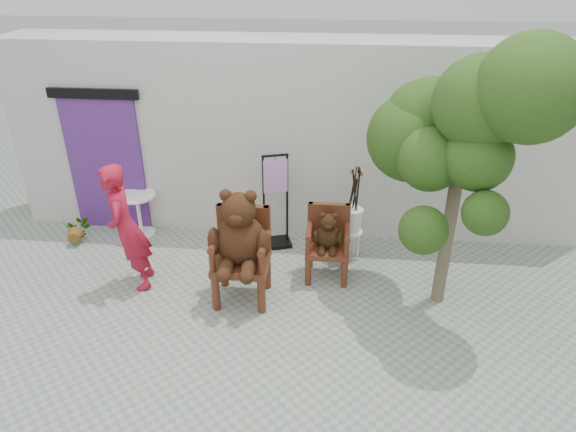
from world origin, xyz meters
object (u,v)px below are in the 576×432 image
object	(u,v)px
cafe_table	(138,210)
stool_bucket	(352,220)
display_stand	(276,212)
tree	(456,126)
person	(127,228)
chair_big	(240,240)
chair_small	(328,237)

from	to	relation	value
cafe_table	stool_bucket	bearing A→B (deg)	-6.42
stool_bucket	display_stand	bearing A→B (deg)	167.79
tree	person	bearing A→B (deg)	-178.44
person	stool_bucket	world-z (taller)	person
chair_big	tree	xyz separation A→B (m)	(2.49, 0.26, 1.50)
person	display_stand	size ratio (longest dim) A/B	1.18
chair_big	tree	world-z (taller)	tree
person	cafe_table	size ratio (longest dim) A/B	2.53
cafe_table	tree	xyz separation A→B (m)	(4.45, -1.27, 1.95)
display_stand	stool_bucket	size ratio (longest dim) A/B	1.04
display_stand	stool_bucket	bearing A→B (deg)	-29.85
person	display_stand	bearing A→B (deg)	109.74
chair_big	chair_small	distance (m)	1.30
chair_big	display_stand	size ratio (longest dim) A/B	1.05
person	stool_bucket	distance (m)	3.16
chair_small	person	bearing A→B (deg)	-169.47
stool_bucket	tree	size ratio (longest dim) A/B	0.42
chair_small	stool_bucket	xyz separation A→B (m)	(0.34, 0.51, 0.02)
chair_small	person	world-z (taller)	person
chair_small	chair_big	bearing A→B (deg)	-149.76
chair_small	tree	size ratio (longest dim) A/B	0.30
person	tree	distance (m)	4.31
chair_small	display_stand	xyz separation A→B (m)	(-0.82, 0.76, -0.04)
person	tree	size ratio (longest dim) A/B	0.51
chair_big	chair_small	bearing A→B (deg)	30.24
cafe_table	display_stand	bearing A→B (deg)	-3.35
display_stand	tree	world-z (taller)	tree
person	tree	xyz separation A→B (m)	(4.04, 0.11, 1.50)
display_stand	tree	distance (m)	3.08
chair_big	stool_bucket	world-z (taller)	chair_big
chair_big	cafe_table	world-z (taller)	chair_big
cafe_table	stool_bucket	distance (m)	3.43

